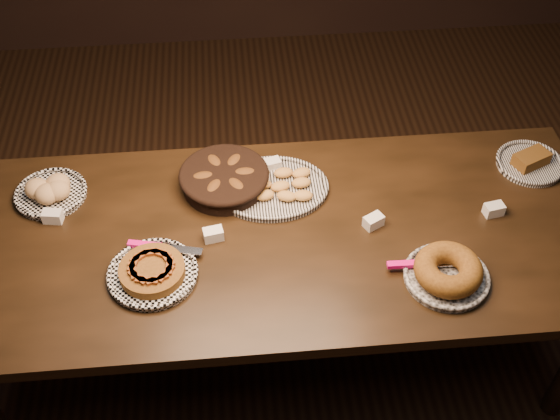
{
  "coord_description": "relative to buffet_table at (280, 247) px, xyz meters",
  "views": [
    {
      "loc": [
        -0.15,
        -1.7,
        2.62
      ],
      "look_at": [
        0.01,
        0.05,
        0.82
      ],
      "focal_mm": 45.0,
      "sensor_mm": 36.0,
      "label": 1
    }
  ],
  "objects": [
    {
      "name": "bundt_cake_plate",
      "position": [
        0.54,
        -0.26,
        0.11
      ],
      "size": [
        0.34,
        0.29,
        0.09
      ],
      "rotation": [
        0.0,
        0.0,
        0.11
      ],
      "color": "black",
      "rests_on": "buffet_table"
    },
    {
      "name": "madeleine_platter",
      "position": [
        -0.01,
        0.22,
        0.09
      ],
      "size": [
        0.43,
        0.35,
        0.05
      ],
      "rotation": [
        0.0,
        0.0,
        -0.3
      ],
      "color": "black",
      "rests_on": "buffet_table"
    },
    {
      "name": "buffet_table",
      "position": [
        0.0,
        0.0,
        0.0
      ],
      "size": [
        2.4,
        1.0,
        0.75
      ],
      "color": "black",
      "rests_on": "ground"
    },
    {
      "name": "apple_tart_plate",
      "position": [
        -0.45,
        -0.16,
        0.1
      ],
      "size": [
        0.33,
        0.31,
        0.06
      ],
      "rotation": [
        0.0,
        0.0,
        -0.06
      ],
      "color": "white",
      "rests_on": "buffet_table"
    },
    {
      "name": "croissant_basket",
      "position": [
        -0.19,
        0.26,
        0.12
      ],
      "size": [
        0.38,
        0.38,
        0.09
      ],
      "rotation": [
        0.0,
        0.0,
        0.23
      ],
      "color": "black",
      "rests_on": "buffet_table"
    },
    {
      "name": "ground",
      "position": [
        0.0,
        0.0,
        -0.68
      ],
      "size": [
        5.0,
        5.0,
        0.0
      ],
      "primitive_type": "plane",
      "color": "black",
      "rests_on": "ground"
    },
    {
      "name": "tent_cards",
      "position": [
        0.02,
        0.1,
        0.1
      ],
      "size": [
        1.69,
        0.41,
        0.04
      ],
      "color": "white",
      "rests_on": "buffet_table"
    },
    {
      "name": "bread_roll_plate",
      "position": [
        -0.84,
        0.26,
        0.11
      ],
      "size": [
        0.27,
        0.27,
        0.09
      ],
      "rotation": [
        0.0,
        0.0,
        -0.36
      ],
      "color": "white",
      "rests_on": "buffet_table"
    },
    {
      "name": "loaf_plate",
      "position": [
        1.02,
        0.27,
        0.09
      ],
      "size": [
        0.27,
        0.27,
        0.06
      ],
      "rotation": [
        0.0,
        0.0,
        0.42
      ],
      "color": "black",
      "rests_on": "buffet_table"
    }
  ]
}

